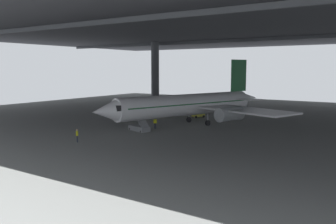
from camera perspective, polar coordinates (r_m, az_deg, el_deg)
The scene contains 7 objects.
ground_plane at distance 56.89m, azimuth 3.07°, elevation -2.20°, with size 110.00×110.00×0.00m, color slate.
hangar_structure at distance 68.86m, azimuth 9.05°, elevation 12.99°, with size 121.00×99.00×17.03m.
airplane_main at distance 57.21m, azimuth 3.45°, elevation 1.17°, with size 32.11×32.36×10.57m.
boarding_stairs at distance 52.44m, azimuth -4.65°, elevation -2.20°, with size 4.25×2.64×4.47m.
crew_worker_near_nose at distance 45.46m, azimuth -14.26°, elevation -3.54°, with size 0.48×0.38×1.64m.
crew_worker_by_stairs at distance 53.92m, azimuth -2.07°, elevation -1.69°, with size 0.38×0.48×1.65m.
baggage_tug at distance 66.55m, azimuth 4.83°, elevation -0.42°, with size 2.16×2.50×0.90m.
Camera 1 is at (28.42, -48.45, 9.04)m, focal length 38.33 mm.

